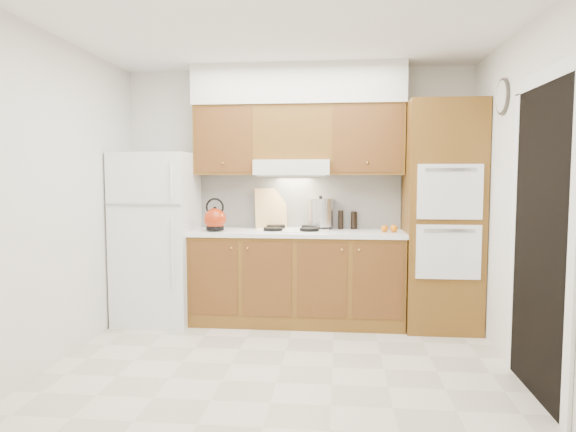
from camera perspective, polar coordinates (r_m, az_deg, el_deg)
The scene contains 26 objects.
floor at distance 4.22m, azimuth -0.73°, elevation -16.27°, with size 3.60×3.60×0.00m, color beige.
ceiling at distance 4.09m, azimuth -0.77°, elevation 20.15°, with size 3.60×3.60×0.00m, color white.
wall_back at distance 5.44m, azimuth 1.01°, elevation 2.48°, with size 3.60×0.02×2.60m, color silver.
wall_left at distance 4.52m, azimuth -24.09°, elevation 1.62°, with size 0.02×3.00×2.60m, color silver.
wall_right at distance 4.15m, azimuth 24.78°, elevation 1.36°, with size 0.02×3.00×2.60m, color silver.
fridge at distance 5.42m, azimuth -14.29°, elevation -2.34°, with size 0.75×0.72×1.72m, color white.
base_cabinets at distance 5.24m, azimuth 1.01°, elevation -6.97°, with size 2.11×0.60×0.90m, color brown.
countertop at distance 5.16m, azimuth 1.01°, elevation -1.88°, with size 2.13×0.62×0.04m, color white.
backsplash at distance 5.42m, azimuth 1.26°, elevation 1.63°, with size 2.11×0.03×0.56m, color white.
oven_cabinet at distance 5.20m, azimuth 16.72°, elevation -0.02°, with size 0.70×0.65×2.20m, color brown.
upper_cab_left at distance 5.39m, azimuth -6.80°, elevation 8.28°, with size 0.63×0.33×0.70m, color brown.
upper_cab_right at distance 5.27m, azimuth 8.73°, elevation 8.34°, with size 0.73×0.33×0.70m, color brown.
range_hood at distance 5.21m, azimuth 0.54°, elevation 5.41°, with size 0.75×0.45×0.15m, color silver.
upper_cab_over_hood at distance 5.29m, azimuth 0.60°, elevation 9.19°, with size 0.75×0.33×0.55m, color brown.
soffit at distance 5.33m, azimuth 1.15°, elevation 14.31°, with size 2.13×0.36×0.40m, color silver.
cooktop at distance 5.18m, azimuth 0.47°, elevation -1.56°, with size 0.74×0.50×0.01m, color white.
doorway at distance 3.84m, azimuth 26.19°, elevation -2.68°, with size 0.02×0.90×2.10m, color black.
wall_clock at distance 4.71m, azimuth 22.74°, elevation 12.14°, with size 0.30×0.30×0.02m, color #3F3833.
kettle at distance 5.17m, azimuth -8.12°, elevation -0.34°, with size 0.22×0.22×0.22m, color #9A270B.
cutting_board at distance 5.40m, azimuth -1.93°, elevation 0.76°, with size 0.33×0.02×0.44m, color tan.
stock_pot at distance 5.32m, azimuth 3.63°, elevation 0.36°, with size 0.27×0.27×0.28m, color silver.
condiment_a at distance 5.35m, azimuth 5.88°, elevation -0.41°, with size 0.05×0.05×0.19m, color black.
condiment_b at distance 5.35m, azimuth 7.30°, elevation -0.47°, with size 0.06×0.06×0.18m, color black.
condiment_c at distance 5.39m, azimuth 7.38°, elevation -0.49°, with size 0.06×0.06×0.17m, color black.
orange_near at distance 5.13m, azimuth 11.68°, elevation -1.37°, with size 0.07×0.07×0.07m, color orange.
orange_far at distance 5.12m, azimuth 10.68°, elevation -1.39°, with size 0.07×0.07×0.07m, color orange.
Camera 1 is at (0.44, -3.92, 1.51)m, focal length 32.00 mm.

